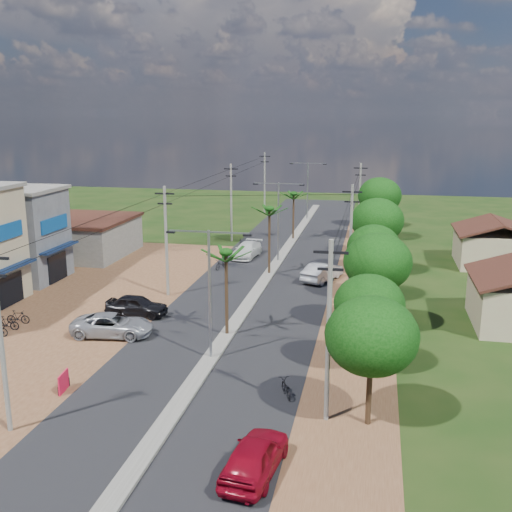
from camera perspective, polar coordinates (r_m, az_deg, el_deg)
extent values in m
plane|color=black|center=(37.01, -4.31, -9.79)|extent=(160.00, 160.00, 0.00)
cube|color=black|center=(50.75, 0.26, -3.23)|extent=(12.00, 110.00, 0.04)
cube|color=#605E56|center=(53.56, 0.88, -2.26)|extent=(1.00, 90.00, 0.18)
cube|color=brown|center=(49.64, -18.69, -4.35)|extent=(18.00, 46.00, 0.04)
cube|color=brown|center=(49.88, 9.90, -3.74)|extent=(5.00, 90.00, 0.03)
cube|color=#0F2042|center=(49.37, -22.15, -1.02)|extent=(0.80, 5.40, 0.15)
cube|color=black|center=(50.01, -22.30, -2.99)|extent=(0.10, 3.00, 2.40)
cube|color=navy|center=(48.98, -22.74, 2.12)|extent=(0.12, 4.20, 1.20)
cube|color=#4C4F54|center=(57.26, -22.10, 1.80)|extent=(8.00, 6.00, 8.00)
cube|color=#605E56|center=(56.64, -22.47, 5.91)|extent=(8.40, 6.40, 0.30)
cube|color=#0F2042|center=(55.15, -18.20, 0.75)|extent=(0.80, 5.40, 0.15)
cube|color=black|center=(55.73, -18.37, -1.04)|extent=(0.10, 3.00, 2.40)
cube|color=navy|center=(54.91, -18.65, 2.90)|extent=(0.12, 4.20, 1.20)
cube|color=#605E56|center=(65.59, -16.45, 1.65)|extent=(10.00, 10.00, 3.60)
cube|color=black|center=(65.23, -16.57, 3.37)|extent=(10.40, 10.40, 0.30)
cube|color=tan|center=(63.13, 21.75, 0.65)|extent=(7.00, 7.00, 3.30)
cylinder|color=black|center=(29.47, 10.75, -11.85)|extent=(0.28, 0.28, 4.20)
ellipsoid|color=black|center=(28.54, 10.96, -7.49)|extent=(4.40, 4.40, 3.74)
cylinder|color=black|center=(35.06, 10.58, -7.95)|extent=(0.28, 0.28, 3.85)
ellipsoid|color=black|center=(34.33, 10.73, -4.53)|extent=(4.00, 4.00, 3.40)
cylinder|color=black|center=(41.56, 11.34, -4.05)|extent=(0.28, 0.28, 4.55)
ellipsoid|color=black|center=(40.87, 11.51, -0.57)|extent=(4.60, 4.60, 3.91)
cylinder|color=black|center=(48.35, 11.03, -1.85)|extent=(0.28, 0.28, 4.06)
ellipsoid|color=black|center=(47.80, 11.15, 0.83)|extent=(4.20, 4.20, 3.57)
cylinder|color=black|center=(56.04, 11.35, 0.60)|extent=(0.28, 0.28, 4.76)
ellipsoid|color=black|center=(55.51, 11.47, 3.34)|extent=(4.80, 4.80, 4.08)
cylinder|color=black|center=(63.98, 11.01, 1.69)|extent=(0.28, 0.28, 3.64)
ellipsoid|color=black|center=(63.60, 11.10, 3.52)|extent=(3.80, 3.80, 3.23)
cylinder|color=black|center=(71.73, 11.59, 3.43)|extent=(0.28, 0.28, 4.90)
ellipsoid|color=black|center=(71.31, 11.70, 5.64)|extent=(5.00, 5.00, 4.25)
cylinder|color=black|center=(79.67, 11.38, 4.21)|extent=(0.28, 0.28, 4.34)
ellipsoid|color=black|center=(79.32, 11.47, 5.98)|extent=(4.40, 4.40, 3.74)
cylinder|color=black|center=(39.64, -2.83, -3.71)|extent=(0.22, 0.22, 5.80)
cylinder|color=black|center=(54.75, 1.28, 1.33)|extent=(0.22, 0.22, 6.20)
cylinder|color=black|center=(70.34, 3.58, 3.73)|extent=(0.22, 0.22, 5.50)
cylinder|color=gray|center=(35.63, -4.43, -3.87)|extent=(0.16, 0.16, 8.00)
cube|color=gray|center=(34.37, -2.62, 2.23)|extent=(2.40, 0.08, 0.08)
cube|color=gray|center=(35.02, -6.43, 2.37)|extent=(2.40, 0.08, 0.08)
cube|color=black|center=(34.14, -0.82, 1.99)|extent=(0.50, 0.18, 0.12)
cube|color=black|center=(35.39, -8.13, 2.27)|extent=(0.50, 0.18, 0.12)
cylinder|color=gray|center=(59.41, 2.13, 3.17)|extent=(0.16, 0.16, 8.00)
cube|color=gray|center=(58.66, 3.33, 6.88)|extent=(2.40, 0.08, 0.08)
cube|color=gray|center=(59.04, 1.01, 6.94)|extent=(2.40, 0.08, 0.08)
cube|color=black|center=(58.53, 4.40, 6.75)|extent=(0.50, 0.18, 0.12)
cube|color=black|center=(59.26, -0.04, 6.87)|extent=(0.50, 0.18, 0.12)
cylinder|color=gray|center=(83.90, 4.93, 6.14)|extent=(0.16, 0.16, 8.00)
cube|color=gray|center=(83.37, 5.81, 8.77)|extent=(2.40, 0.08, 0.08)
cube|color=gray|center=(83.64, 4.15, 8.82)|extent=(2.40, 0.08, 0.08)
cube|color=black|center=(83.28, 6.57, 8.68)|extent=(0.50, 0.18, 0.12)
cube|color=black|center=(83.80, 3.40, 8.77)|extent=(0.50, 0.18, 0.12)
cylinder|color=#605E56|center=(29.76, -23.12, -7.47)|extent=(0.24, 0.24, 9.00)
cylinder|color=#605E56|center=(48.67, -8.54, 1.34)|extent=(0.24, 0.24, 9.00)
cube|color=black|center=(48.01, -8.70, 5.89)|extent=(1.60, 0.12, 0.12)
cube|color=black|center=(48.12, -8.67, 4.95)|extent=(1.20, 0.12, 0.12)
cylinder|color=#605E56|center=(69.42, -2.38, 5.08)|extent=(0.24, 0.24, 9.00)
cube|color=black|center=(68.96, -2.41, 8.29)|extent=(1.60, 0.12, 0.12)
cube|color=black|center=(69.04, -2.40, 7.62)|extent=(1.20, 0.12, 0.12)
cylinder|color=#605E56|center=(89.79, 0.83, 6.99)|extent=(0.24, 0.24, 9.00)
cube|color=black|center=(89.43, 0.84, 9.47)|extent=(1.60, 0.12, 0.12)
cube|color=black|center=(89.49, 0.84, 8.96)|extent=(1.20, 0.12, 0.12)
cylinder|color=#605E56|center=(28.60, 6.92, -7.29)|extent=(0.24, 0.24, 9.00)
cube|color=black|center=(27.47, 7.15, 0.35)|extent=(1.60, 0.12, 0.12)
cube|color=black|center=(27.66, 7.10, -1.27)|extent=(1.20, 0.12, 0.12)
cylinder|color=#605E56|center=(49.77, 9.00, 1.59)|extent=(0.24, 0.24, 9.00)
cube|color=black|center=(49.13, 9.16, 6.05)|extent=(1.60, 0.12, 0.12)
cube|color=black|center=(49.23, 9.13, 5.12)|extent=(1.20, 0.12, 0.12)
cylinder|color=#605E56|center=(71.44, 9.82, 5.13)|extent=(0.24, 0.24, 9.00)
cube|color=black|center=(70.99, 9.95, 8.25)|extent=(1.60, 0.12, 0.12)
cube|color=black|center=(71.07, 9.92, 7.60)|extent=(1.20, 0.12, 0.12)
imported|color=maroon|center=(25.96, -0.11, -18.58)|extent=(2.48, 4.94, 1.62)
imported|color=#93959A|center=(53.53, 6.32, -1.53)|extent=(3.55, 5.30, 1.65)
imported|color=silver|center=(61.96, -0.88, 0.54)|extent=(2.70, 5.38, 1.50)
imported|color=#93959A|center=(41.39, -13.51, -6.46)|extent=(5.65, 3.09, 1.50)
imported|color=black|center=(44.99, -11.29, -4.69)|extent=(4.57, 1.86, 1.55)
imported|color=black|center=(32.32, 2.86, -12.50)|extent=(1.21, 1.79, 0.89)
imported|color=black|center=(57.35, -3.32, -0.82)|extent=(1.19, 1.90, 0.94)
imported|color=black|center=(66.00, -1.45, 1.15)|extent=(1.14, 1.84, 1.07)
cube|color=#BA112F|center=(34.32, -17.86, -11.37)|extent=(0.26, 1.32, 1.10)
cylinder|color=black|center=(33.96, -18.32, -12.19)|extent=(0.04, 0.04, 0.55)
cylinder|color=black|center=(34.90, -17.34, -11.40)|extent=(0.04, 0.04, 0.55)
imported|color=black|center=(44.82, -22.61, -5.94)|extent=(1.71, 0.69, 1.00)
imported|color=black|center=(45.84, -21.72, -5.43)|extent=(1.71, 0.69, 1.00)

